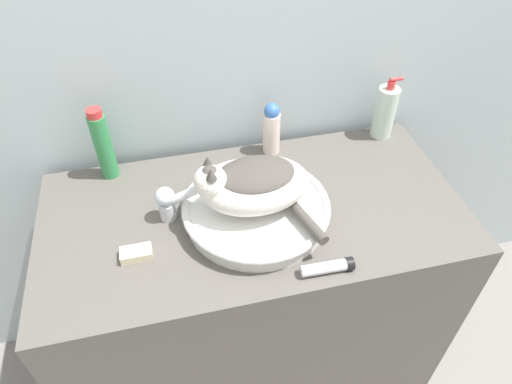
# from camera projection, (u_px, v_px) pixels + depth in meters

# --- Properties ---
(wall_back) EXTENTS (8.00, 0.05, 2.40)m
(wall_back) POSITION_uv_depth(u_px,v_px,m) (225.00, 41.00, 1.27)
(wall_back) COLOR silver
(wall_back) RESTS_ON ground_plane
(vanity_counter) EXTENTS (1.16, 0.58, 0.87)m
(vanity_counter) POSITION_uv_depth(u_px,v_px,m) (254.00, 300.00, 1.55)
(vanity_counter) COLOR #56514C
(vanity_counter) RESTS_ON ground_plane
(sink_basin) EXTENTS (0.39, 0.39, 0.06)m
(sink_basin) POSITION_uv_depth(u_px,v_px,m) (255.00, 209.00, 1.21)
(sink_basin) COLOR silver
(sink_basin) RESTS_ON vanity_counter
(cat) EXTENTS (0.29, 0.28, 0.16)m
(cat) POSITION_uv_depth(u_px,v_px,m) (252.00, 184.00, 1.14)
(cat) COLOR silver
(cat) RESTS_ON sink_basin
(faucet) EXTENTS (0.12, 0.06, 0.11)m
(faucet) POSITION_uv_depth(u_px,v_px,m) (169.00, 201.00, 1.19)
(faucet) COLOR silver
(faucet) RESTS_ON vanity_counter
(shampoo_bottle_tall) EXTENTS (0.05, 0.05, 0.23)m
(shampoo_bottle_tall) POSITION_uv_depth(u_px,v_px,m) (103.00, 145.00, 1.28)
(shampoo_bottle_tall) COLOR #338C4C
(shampoo_bottle_tall) RESTS_ON vanity_counter
(lotion_bottle_white) EXTENTS (0.05, 0.05, 0.17)m
(lotion_bottle_white) POSITION_uv_depth(u_px,v_px,m) (272.00, 128.00, 1.38)
(lotion_bottle_white) COLOR silver
(lotion_bottle_white) RESTS_ON vanity_counter
(soap_pump_bottle) EXTENTS (0.07, 0.07, 0.21)m
(soap_pump_bottle) POSITION_uv_depth(u_px,v_px,m) (385.00, 112.00, 1.44)
(soap_pump_bottle) COLOR silver
(soap_pump_bottle) RESTS_ON vanity_counter
(cream_tube) EXTENTS (0.13, 0.04, 0.03)m
(cream_tube) POSITION_uv_depth(u_px,v_px,m) (328.00, 267.00, 1.09)
(cream_tube) COLOR silver
(cream_tube) RESTS_ON vanity_counter
(soap_bar) EXTENTS (0.08, 0.04, 0.02)m
(soap_bar) POSITION_uv_depth(u_px,v_px,m) (136.00, 254.00, 1.12)
(soap_bar) COLOR beige
(soap_bar) RESTS_ON vanity_counter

